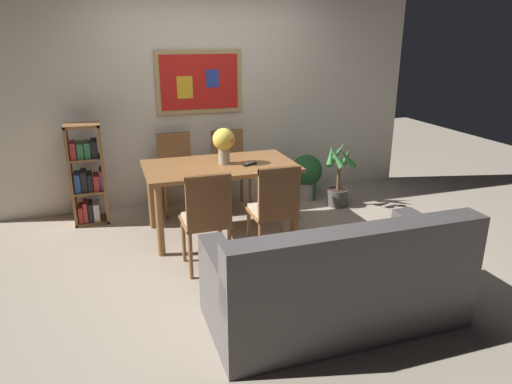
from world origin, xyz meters
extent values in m
plane|color=tan|center=(0.00, 0.00, 0.00)|extent=(12.00, 12.00, 0.00)
cube|color=silver|center=(0.00, 1.68, 1.30)|extent=(5.20, 0.10, 2.60)
cube|color=tan|center=(-0.11, 1.62, 1.45)|extent=(1.01, 0.02, 0.72)
cube|color=red|center=(-0.11, 1.60, 1.45)|extent=(0.91, 0.01, 0.62)
cube|color=gold|center=(-0.28, 1.60, 1.40)|extent=(0.18, 0.00, 0.25)
cube|color=#263FA5|center=(0.04, 1.60, 1.49)|extent=(0.15, 0.00, 0.20)
cube|color=brown|center=(-0.14, 0.58, 0.72)|extent=(1.51, 0.86, 0.04)
cylinder|color=brown|center=(-0.81, 0.23, 0.35)|extent=(0.07, 0.07, 0.70)
cylinder|color=brown|center=(0.53, 0.23, 0.35)|extent=(0.07, 0.07, 0.70)
cylinder|color=brown|center=(-0.81, 0.93, 0.35)|extent=(0.07, 0.07, 0.70)
cylinder|color=brown|center=(0.53, 0.93, 0.35)|extent=(0.07, 0.07, 0.70)
cube|color=brown|center=(-0.46, -0.13, 0.44)|extent=(0.40, 0.40, 0.03)
cube|color=#C6B299|center=(-0.46, -0.13, 0.47)|extent=(0.36, 0.36, 0.03)
cylinder|color=brown|center=(-0.63, -0.30, 0.21)|extent=(0.04, 0.04, 0.42)
cylinder|color=brown|center=(-0.29, -0.30, 0.21)|extent=(0.04, 0.04, 0.42)
cylinder|color=brown|center=(-0.63, 0.04, 0.21)|extent=(0.04, 0.04, 0.42)
cylinder|color=brown|center=(-0.29, 0.04, 0.21)|extent=(0.04, 0.04, 0.42)
cube|color=brown|center=(-0.46, -0.31, 0.68)|extent=(0.38, 0.04, 0.46)
cube|color=brown|center=(-0.46, -0.31, 0.88)|extent=(0.38, 0.05, 0.06)
cube|color=brown|center=(0.16, 1.25, 0.44)|extent=(0.40, 0.40, 0.03)
cube|color=#C6B299|center=(0.16, 1.25, 0.47)|extent=(0.36, 0.36, 0.03)
cylinder|color=brown|center=(0.33, 1.42, 0.21)|extent=(0.04, 0.04, 0.42)
cylinder|color=brown|center=(-0.01, 1.42, 0.21)|extent=(0.04, 0.04, 0.42)
cylinder|color=brown|center=(0.33, 1.08, 0.21)|extent=(0.04, 0.04, 0.42)
cylinder|color=brown|center=(-0.01, 1.08, 0.21)|extent=(0.04, 0.04, 0.42)
cube|color=brown|center=(0.16, 1.43, 0.68)|extent=(0.38, 0.04, 0.46)
cube|color=brown|center=(0.16, 1.43, 0.88)|extent=(0.38, 0.05, 0.06)
cube|color=brown|center=(0.17, -0.10, 0.44)|extent=(0.40, 0.40, 0.03)
cube|color=#C6B299|center=(0.17, -0.10, 0.47)|extent=(0.36, 0.36, 0.03)
cylinder|color=brown|center=(0.00, -0.27, 0.21)|extent=(0.04, 0.04, 0.42)
cylinder|color=brown|center=(0.34, -0.27, 0.21)|extent=(0.04, 0.04, 0.42)
cylinder|color=brown|center=(0.00, 0.07, 0.21)|extent=(0.04, 0.04, 0.42)
cylinder|color=brown|center=(0.34, 0.07, 0.21)|extent=(0.04, 0.04, 0.42)
cube|color=brown|center=(0.17, -0.28, 0.68)|extent=(0.38, 0.04, 0.46)
cube|color=brown|center=(0.17, -0.28, 0.88)|extent=(0.38, 0.05, 0.06)
cube|color=brown|center=(-0.47, 1.29, 0.44)|extent=(0.40, 0.40, 0.03)
cube|color=#C6B299|center=(-0.47, 1.29, 0.47)|extent=(0.36, 0.36, 0.03)
cylinder|color=brown|center=(-0.30, 1.46, 0.21)|extent=(0.04, 0.04, 0.42)
cylinder|color=brown|center=(-0.64, 1.46, 0.21)|extent=(0.04, 0.04, 0.42)
cylinder|color=brown|center=(-0.30, 1.12, 0.21)|extent=(0.04, 0.04, 0.42)
cylinder|color=brown|center=(-0.64, 1.12, 0.21)|extent=(0.04, 0.04, 0.42)
cube|color=brown|center=(-0.47, 1.47, 0.68)|extent=(0.38, 0.04, 0.46)
cube|color=brown|center=(-0.47, 1.47, 0.88)|extent=(0.38, 0.05, 0.06)
cube|color=#514C4C|center=(0.25, -1.19, 0.20)|extent=(1.80, 0.84, 0.40)
cube|color=#514C4C|center=(0.25, -1.51, 0.62)|extent=(1.80, 0.20, 0.44)
cube|color=#514C4C|center=(-0.56, -1.19, 0.51)|extent=(0.18, 0.80, 0.22)
cube|color=#514C4C|center=(1.06, -1.19, 0.51)|extent=(0.18, 0.80, 0.22)
cube|color=maroon|center=(-0.20, -1.37, 0.56)|extent=(0.32, 0.16, 0.33)
cube|color=#334C72|center=(0.25, -1.37, 0.56)|extent=(0.32, 0.16, 0.33)
cube|color=brown|center=(-1.60, 1.30, 0.55)|extent=(0.03, 0.28, 1.10)
cube|color=brown|center=(-1.27, 1.30, 0.55)|extent=(0.03, 0.28, 1.10)
cube|color=brown|center=(-1.44, 1.30, 0.01)|extent=(0.36, 0.28, 0.03)
cube|color=brown|center=(-1.44, 1.30, 1.08)|extent=(0.36, 0.28, 0.03)
cube|color=brown|center=(-1.44, 1.30, 0.37)|extent=(0.30, 0.28, 0.02)
cube|color=brown|center=(-1.44, 1.30, 0.73)|extent=(0.30, 0.28, 0.02)
cube|color=#B2332D|center=(-1.55, 1.30, 0.12)|extent=(0.05, 0.22, 0.18)
cube|color=#B2332D|center=(-1.50, 1.30, 0.14)|extent=(0.04, 0.22, 0.22)
cube|color=black|center=(-1.45, 1.30, 0.13)|extent=(0.05, 0.22, 0.20)
cube|color=beige|center=(-1.38, 1.30, 0.13)|extent=(0.06, 0.22, 0.19)
cube|color=#2D4C8C|center=(-1.54, 1.30, 0.48)|extent=(0.06, 0.22, 0.20)
cube|color=black|center=(-1.48, 1.30, 0.49)|extent=(0.06, 0.22, 0.22)
cube|color=black|center=(-1.41, 1.30, 0.47)|extent=(0.05, 0.22, 0.19)
cube|color=#B2332D|center=(-1.35, 1.30, 0.46)|extent=(0.06, 0.22, 0.17)
cube|color=#7F3F72|center=(-1.29, 1.30, 0.49)|extent=(0.05, 0.22, 0.23)
cube|color=#B2332D|center=(-1.54, 1.30, 0.83)|extent=(0.06, 0.22, 0.17)
cube|color=#337247|center=(-1.47, 1.30, 0.82)|extent=(0.06, 0.22, 0.16)
cube|color=#337247|center=(-1.40, 1.30, 0.82)|extent=(0.06, 0.22, 0.17)
cube|color=black|center=(-1.33, 1.30, 0.83)|extent=(0.06, 0.22, 0.18)
cylinder|color=#B2ADA3|center=(1.14, 1.29, 0.11)|extent=(0.25, 0.25, 0.21)
cylinder|color=#332319|center=(1.14, 1.29, 0.20)|extent=(0.23, 0.23, 0.02)
sphere|color=#235B2D|center=(1.14, 1.29, 0.37)|extent=(0.39, 0.39, 0.39)
cylinder|color=#235B2D|center=(1.20, 1.15, 0.12)|extent=(0.03, 0.03, 0.26)
cylinder|color=#235B2D|center=(1.26, 1.37, 0.12)|extent=(0.03, 0.03, 0.26)
cylinder|color=#4C4742|center=(1.39, 0.92, 0.10)|extent=(0.25, 0.25, 0.20)
cylinder|color=#332319|center=(1.39, 0.92, 0.19)|extent=(0.22, 0.22, 0.02)
cylinder|color=brown|center=(1.39, 0.92, 0.36)|extent=(0.04, 0.04, 0.31)
cone|color=#387F3D|center=(1.48, 0.90, 0.62)|extent=(0.12, 0.23, 0.25)
cone|color=#387F3D|center=(1.42, 1.01, 0.64)|extent=(0.24, 0.14, 0.29)
cone|color=#387F3D|center=(1.30, 0.98, 0.62)|extent=(0.20, 0.24, 0.26)
cone|color=#387F3D|center=(1.32, 0.86, 0.61)|extent=(0.19, 0.22, 0.25)
cone|color=#387F3D|center=(1.41, 0.79, 0.63)|extent=(0.28, 0.12, 0.28)
cylinder|color=tan|center=(-0.09, 0.60, 0.83)|extent=(0.11, 0.11, 0.18)
sphere|color=#EACC4C|center=(-0.09, 0.60, 0.99)|extent=(0.22, 0.22, 0.22)
sphere|color=#EACC4C|center=(-0.14, 0.67, 1.01)|extent=(0.07, 0.07, 0.07)
sphere|color=#D86633|center=(-0.05, 0.52, 1.00)|extent=(0.06, 0.06, 0.06)
sphere|color=silver|center=(-0.01, 0.62, 0.99)|extent=(0.07, 0.07, 0.07)
cube|color=black|center=(0.14, 0.46, 0.75)|extent=(0.16, 0.10, 0.02)
cube|color=gray|center=(0.14, 0.46, 0.76)|extent=(0.10, 0.07, 0.00)
camera|label=1|loc=(-1.21, -3.81, 1.99)|focal=32.57mm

